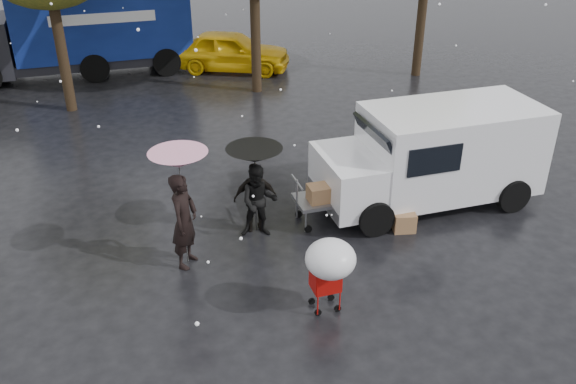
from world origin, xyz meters
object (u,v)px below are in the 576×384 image
object	(u,v)px
person_black	(256,198)
shopping_cart	(330,262)
person_pink	(184,221)
blue_truck	(79,25)
yellow_taxi	(231,51)
white_van	(435,154)
vendor_cart	(334,190)

from	to	relation	value
person_black	shopping_cart	xyz separation A→B (m)	(0.47, -3.00, 0.30)
person_pink	blue_truck	size ratio (longest dim) A/B	0.23
person_pink	yellow_taxi	bearing A→B (deg)	16.38
white_van	shopping_cart	bearing A→B (deg)	-140.03
white_van	blue_truck	xyz separation A→B (m)	(-7.31, 12.36, 0.60)
vendor_cart	blue_truck	distance (m)	13.49
shopping_cart	blue_truck	xyz separation A→B (m)	(-3.67, 15.41, 0.69)
person_pink	blue_truck	distance (m)	13.33
person_black	vendor_cart	bearing A→B (deg)	-175.58
shopping_cart	person_pink	bearing A→B (deg)	132.90
vendor_cart	yellow_taxi	bearing A→B (deg)	88.42
shopping_cart	white_van	world-z (taller)	white_van
vendor_cart	white_van	xyz separation A→B (m)	(2.42, 0.17, 0.43)
person_pink	vendor_cart	bearing A→B (deg)	-45.23
person_pink	vendor_cart	size ratio (longest dim) A/B	1.26
person_pink	shopping_cart	size ratio (longest dim) A/B	1.30
person_pink	vendor_cart	world-z (taller)	person_pink
shopping_cart	blue_truck	distance (m)	15.86
yellow_taxi	white_van	bearing A→B (deg)	-144.51
person_black	vendor_cart	distance (m)	1.69
person_black	vendor_cart	xyz separation A→B (m)	(1.69, -0.11, -0.04)
blue_truck	yellow_taxi	size ratio (longest dim) A/B	1.93
person_black	white_van	size ratio (longest dim) A/B	0.31
white_van	vendor_cart	bearing A→B (deg)	-175.99
person_black	white_van	bearing A→B (deg)	-170.92
person_pink	shopping_cart	xyz separation A→B (m)	(2.05, -2.20, 0.11)
person_black	shopping_cart	bearing A→B (deg)	107.28
person_black	person_pink	bearing A→B (deg)	35.05
person_pink	vendor_cart	distance (m)	3.34
person_pink	shopping_cart	world-z (taller)	person_pink
vendor_cart	shopping_cart	xyz separation A→B (m)	(-1.22, -2.88, 0.34)
shopping_cart	yellow_taxi	size ratio (longest dim) A/B	0.34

